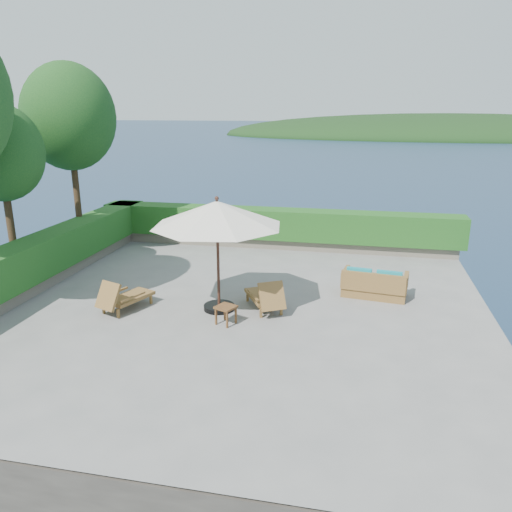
% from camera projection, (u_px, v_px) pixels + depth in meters
% --- Properties ---
extents(ground, '(12.00, 12.00, 0.00)m').
position_uv_depth(ground, '(237.00, 307.00, 12.17)').
color(ground, gray).
rests_on(ground, ground).
extents(foundation, '(12.00, 12.00, 3.00)m').
position_uv_depth(foundation, '(238.00, 364.00, 12.61)').
color(foundation, '#504A40').
rests_on(foundation, ocean).
extents(ocean, '(600.00, 600.00, 0.00)m').
position_uv_depth(ocean, '(239.00, 414.00, 13.02)').
color(ocean, '#152E41').
rests_on(ocean, ground).
extents(offshore_island, '(126.00, 57.60, 12.60)m').
position_uv_depth(offshore_island, '(444.00, 136.00, 139.44)').
color(offshore_island, black).
rests_on(offshore_island, ocean).
extents(planter_wall_far, '(12.00, 0.60, 0.36)m').
position_uv_depth(planter_wall_far, '(276.00, 242.00, 17.37)').
color(planter_wall_far, slate).
rests_on(planter_wall_far, ground).
extents(planter_wall_left, '(0.60, 12.00, 0.36)m').
position_uv_depth(planter_wall_left, '(32.00, 285.00, 13.22)').
color(planter_wall_left, slate).
rests_on(planter_wall_left, ground).
extents(hedge_far, '(12.40, 0.90, 1.00)m').
position_uv_depth(hedge_far, '(276.00, 224.00, 17.18)').
color(hedge_far, '#1F4614').
rests_on(hedge_far, planter_wall_far).
extents(hedge_left, '(0.90, 12.40, 1.00)m').
position_uv_depth(hedge_left, '(29.00, 261.00, 13.03)').
color(hedge_left, '#1F4614').
rests_on(hedge_left, planter_wall_left).
extents(tree_mid, '(2.20, 2.20, 4.83)m').
position_uv_depth(tree_mid, '(0.00, 153.00, 12.88)').
color(tree_mid, '#422E19').
rests_on(tree_mid, ground).
extents(tree_far, '(2.80, 2.80, 6.03)m').
position_uv_depth(tree_far, '(69.00, 117.00, 15.09)').
color(tree_far, '#422E19').
rests_on(tree_far, ground).
extents(patio_umbrella, '(3.74, 3.74, 2.76)m').
position_uv_depth(patio_umbrella, '(217.00, 215.00, 11.39)').
color(patio_umbrella, black).
rests_on(patio_umbrella, ground).
extents(lounge_left, '(1.06, 1.54, 0.82)m').
position_uv_depth(lounge_left, '(123.00, 297.00, 11.91)').
color(lounge_left, brown).
rests_on(lounge_left, ground).
extents(lounge_right, '(1.23, 1.55, 0.84)m').
position_uv_depth(lounge_right, '(266.00, 296.00, 11.93)').
color(lounge_right, brown).
rests_on(lounge_right, ground).
extents(side_table, '(0.53, 0.53, 0.43)m').
position_uv_depth(side_table, '(226.00, 309.00, 11.15)').
color(side_table, brown).
rests_on(side_table, ground).
extents(wicker_loveseat, '(1.73, 1.05, 0.80)m').
position_uv_depth(wicker_loveseat, '(374.00, 285.00, 12.80)').
color(wicker_loveseat, brown).
rests_on(wicker_loveseat, ground).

